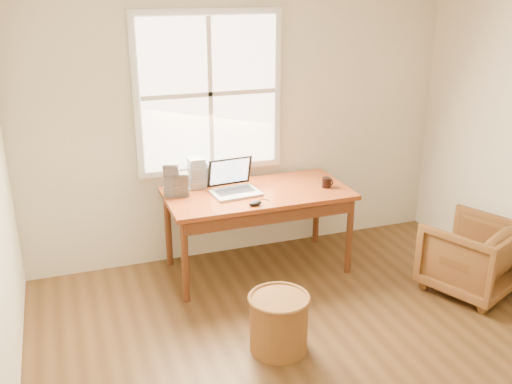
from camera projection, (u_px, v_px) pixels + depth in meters
room_shell at (349, 192)px, 3.31m from camera, size 4.04×4.54×2.64m
desk at (258, 193)px, 4.97m from camera, size 1.60×0.80×0.04m
armchair at (470, 256)px, 4.76m from camera, size 0.89×0.90×0.62m
wicker_stool at (279, 323)px, 4.01m from camera, size 0.51×0.51×0.41m
laptop at (236, 178)px, 4.84m from camera, size 0.42×0.44×0.29m
mouse at (255, 203)px, 4.64m from camera, size 0.12×0.09×0.04m
coffee_mug at (327, 183)px, 5.04m from camera, size 0.10×0.10×0.09m
cd_stack_a at (197, 173)px, 4.99m from camera, size 0.14×0.12×0.27m
cd_stack_b at (181, 184)px, 4.84m from camera, size 0.14×0.13×0.20m
cd_stack_c at (171, 179)px, 4.81m from camera, size 0.15×0.14×0.29m
cd_stack_d at (213, 173)px, 5.12m from camera, size 0.19×0.18×0.20m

